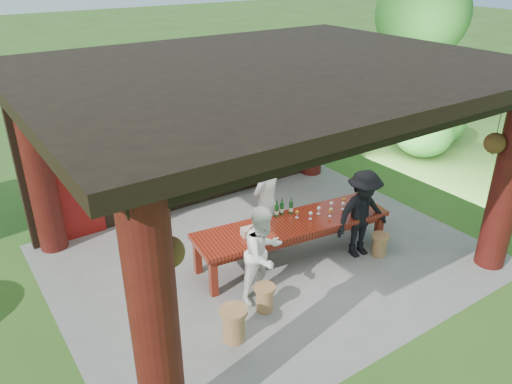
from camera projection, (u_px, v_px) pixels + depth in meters
ground at (268, 256)px, 9.15m from camera, size 90.00×90.00×0.00m
pavilion at (254, 140)px, 8.53m from camera, size 7.50×6.00×3.60m
wine_shelf at (211, 152)px, 10.57m from camera, size 2.73×0.41×2.40m
tasting_table at (292, 228)px, 8.81m from camera, size 3.66×1.38×0.75m
stool_near_left at (265, 298)px, 7.68m from camera, size 0.33×0.33×0.44m
stool_near_right at (380, 244)px, 9.09m from camera, size 0.33×0.33×0.43m
stool_far_left at (234, 324)px, 7.07m from camera, size 0.41×0.41×0.53m
host at (266, 202)px, 9.01m from camera, size 0.80×0.65×1.91m
guest_woman at (263, 254)px, 7.74m from camera, size 0.89×0.76×1.61m
guest_man at (362, 214)px, 8.86m from camera, size 1.13×0.72×1.66m
table_bottles at (283, 207)px, 8.95m from camera, size 0.36×0.15×0.31m
table_glasses at (316, 212)px, 8.96m from camera, size 2.11×0.36×0.15m
napkin_basket at (249, 232)px, 8.33m from camera, size 0.28×0.21×0.14m
shrubs at (336, 184)px, 10.65m from camera, size 15.13×8.94×1.36m
trees at (348, 40)px, 10.51m from camera, size 20.92×9.73×4.80m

